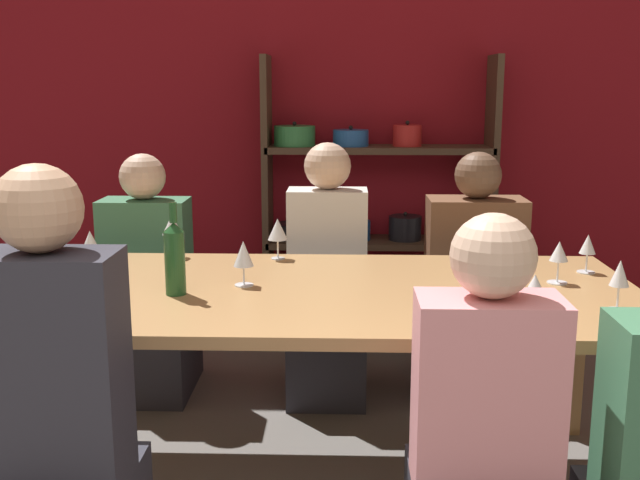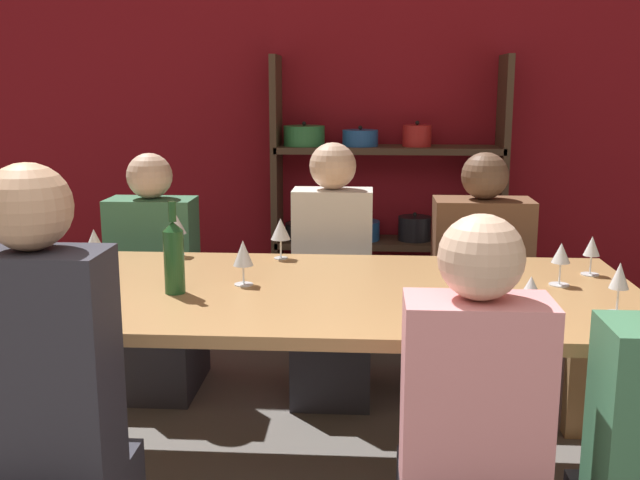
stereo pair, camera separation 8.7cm
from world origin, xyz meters
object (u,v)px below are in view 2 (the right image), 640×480
(mixing_bowl, at_px, (52,292))
(shelf_unit, at_px, (378,222))
(wine_glass_red_c, at_px, (176,225))
(wine_glass_empty_b, at_px, (94,241))
(person_far_b, at_px, (155,305))
(person_near_b, at_px, (49,475))
(person_far_c, at_px, (479,308))
(wine_glass_empty_a, at_px, (619,278))
(wine_glass_white_c, at_px, (281,230))
(wine_glass_white_d, at_px, (592,248))
(dining_table, at_px, (318,310))
(wine_bottle_green, at_px, (174,256))
(person_far_a, at_px, (332,304))
(wine_glass_red_b, at_px, (243,255))
(wine_glass_white_a, at_px, (561,255))
(wine_glass_red_a, at_px, (531,290))

(mixing_bowl, bearing_deg, shelf_unit, 62.28)
(shelf_unit, xyz_separation_m, wine_glass_red_c, (-0.84, -1.22, 0.20))
(wine_glass_empty_b, bearing_deg, person_far_b, 85.06)
(person_near_b, height_order, person_far_c, person_near_b)
(wine_glass_empty_a, relative_size, wine_glass_white_c, 0.98)
(person_far_c, bearing_deg, person_far_b, 2.49)
(wine_glass_empty_b, height_order, person_far_b, person_far_b)
(wine_glass_white_d, bearing_deg, dining_table, -165.94)
(mixing_bowl, xyz_separation_m, wine_bottle_green, (0.34, 0.21, 0.07))
(person_near_b, bearing_deg, person_far_c, 53.14)
(person_near_b, bearing_deg, wine_glass_white_d, 34.20)
(mixing_bowl, distance_m, wine_glass_red_c, 0.80)
(shelf_unit, xyz_separation_m, mixing_bowl, (-1.05, -1.99, 0.12))
(mixing_bowl, height_order, person_far_c, person_far_c)
(mixing_bowl, bearing_deg, person_near_b, -69.61)
(shelf_unit, bearing_deg, person_far_c, -59.18)
(person_near_b, bearing_deg, person_far_a, 69.23)
(wine_bottle_green, bearing_deg, wine_glass_red_b, 28.98)
(person_far_c, bearing_deg, wine_bottle_green, 40.32)
(wine_glass_white_d, bearing_deg, person_far_b, 162.25)
(wine_glass_white_c, bearing_deg, wine_glass_white_a, -18.64)
(wine_glass_red_c, height_order, person_near_b, person_near_b)
(wine_glass_white_a, height_order, wine_glass_empty_b, wine_glass_white_a)
(wine_glass_white_d, bearing_deg, person_near_b, -145.80)
(person_far_c, bearing_deg, wine_glass_red_a, 87.72)
(wine_bottle_green, bearing_deg, wine_glass_red_a, -14.44)
(dining_table, xyz_separation_m, mixing_bowl, (-0.82, -0.30, 0.14))
(wine_glass_red_a, relative_size, wine_glass_red_c, 0.88)
(person_far_a, relative_size, person_far_c, 1.04)
(wine_bottle_green, height_order, wine_glass_red_c, wine_bottle_green)
(person_near_b, bearing_deg, wine_glass_red_c, 90.02)
(wine_glass_empty_b, bearing_deg, person_near_b, -76.33)
(dining_table, height_order, person_far_a, person_far_a)
(shelf_unit, distance_m, person_far_a, 0.94)
(wine_bottle_green, xyz_separation_m, wine_glass_white_c, (0.30, 0.54, -0.01))
(wine_glass_white_c, distance_m, wine_glass_empty_b, 0.73)
(dining_table, relative_size, wine_glass_empty_a, 13.67)
(wine_glass_empty_b, xyz_separation_m, person_far_b, (0.05, 0.59, -0.43))
(wine_bottle_green, height_order, person_far_b, person_far_b)
(person_far_a, bearing_deg, wine_glass_white_d, 150.69)
(wine_bottle_green, relative_size, wine_glass_white_d, 2.14)
(wine_glass_white_d, height_order, wine_glass_red_a, wine_glass_red_a)
(wine_glass_empty_a, xyz_separation_m, wine_glass_red_c, (-1.56, 0.71, 0.01))
(wine_glass_empty_a, bearing_deg, wine_glass_red_a, -153.99)
(wine_bottle_green, relative_size, wine_glass_empty_b, 2.09)
(wine_glass_white_d, distance_m, wine_glass_red_c, 1.63)
(wine_glass_empty_a, relative_size, person_near_b, 0.13)
(wine_glass_white_c, relative_size, person_near_b, 0.13)
(wine_bottle_green, distance_m, wine_glass_white_c, 0.61)
(dining_table, height_order, wine_glass_white_a, wine_glass_white_a)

